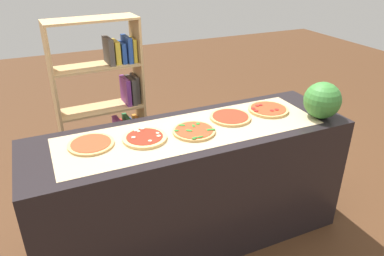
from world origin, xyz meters
name	(u,v)px	position (x,y,z in m)	size (l,w,h in m)	color
ground_plane	(192,235)	(0.00, 0.00, 0.00)	(12.00, 12.00, 0.00)	#4C2D19
counter	(192,187)	(0.00, 0.00, 0.45)	(2.17, 0.68, 0.90)	black
parchment_paper	(192,131)	(0.00, 0.00, 0.91)	(1.76, 0.52, 0.00)	tan
pizza_plain_0	(91,144)	(-0.64, 0.07, 0.92)	(0.28, 0.28, 0.02)	tan
pizza_mushroom_1	(145,138)	(-0.32, 0.01, 0.92)	(0.28, 0.28, 0.03)	#DBB26B
pizza_spinach_2	(194,131)	(0.00, -0.03, 0.92)	(0.28, 0.28, 0.03)	tan
pizza_plain_3	(230,117)	(0.32, 0.06, 0.92)	(0.29, 0.29, 0.02)	tan
pizza_pepperoni_4	(268,109)	(0.64, 0.06, 0.92)	(0.29, 0.29, 0.03)	tan
watermelon	(322,100)	(0.92, -0.17, 1.03)	(0.26, 0.26, 0.26)	#387A33
bookshelf	(113,110)	(-0.32, 0.98, 0.72)	(0.73, 0.30, 1.50)	tan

